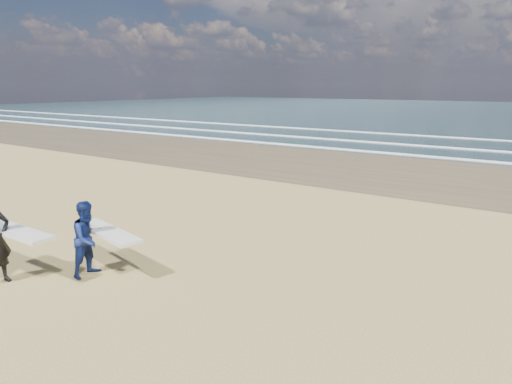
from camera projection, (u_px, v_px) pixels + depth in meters
The scene contains 1 object.
surfer_far at pixel (90, 238), 9.98m from camera, with size 2.26×1.26×1.68m.
Camera 1 is at (9.31, -4.51, 4.12)m, focal length 32.00 mm.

